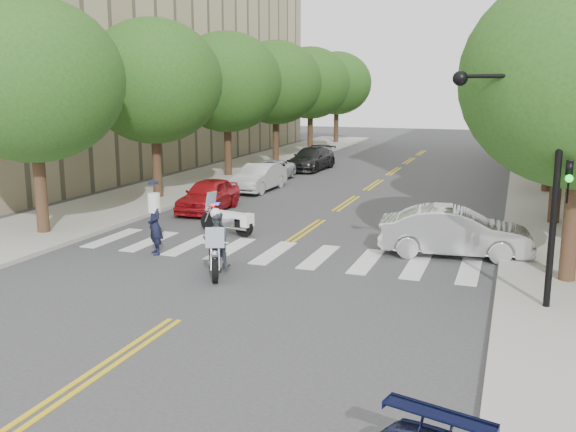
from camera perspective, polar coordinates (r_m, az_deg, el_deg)
The scene contains 24 objects.
ground at distance 15.42m, azimuth -10.02°, elevation -9.10°, with size 140.00×140.00×0.00m, color #38383A.
sidewalk_left at distance 38.71m, azimuth -6.25°, elevation 3.60°, with size 5.00×60.00×0.15m, color #9E9991.
sidewalk_right at distance 34.97m, azimuth 23.06°, elevation 1.88°, with size 5.00×60.00×0.15m, color #9E9991.
tree_l_0 at distance 24.49m, azimuth -21.80°, elevation 11.13°, with size 6.40×6.40×8.45m.
tree_l_1 at distance 30.98m, azimuth -11.86°, elevation 11.62°, with size 6.40×6.40×8.45m.
tree_l_2 at distance 38.05m, azimuth -5.47°, elevation 11.75°, with size 6.40×6.40×8.45m.
tree_l_3 at distance 45.42m, azimuth -1.11°, elevation 11.76°, with size 6.40×6.40×8.45m.
tree_l_4 at distance 52.98m, azimuth 2.02°, elevation 11.73°, with size 6.40×6.40×8.45m.
tree_l_5 at distance 60.65m, azimuth 4.36°, elevation 11.68°, with size 6.40×6.40×8.45m.
tree_r_1 at distance 26.53m, azimuth 23.39°, elevation 10.98°, with size 6.40×6.40×8.45m.
tree_r_2 at distance 34.52m, azimuth 22.61°, elevation 10.96°, with size 6.40×6.40×8.45m.
tree_r_3 at distance 42.51m, azimuth 22.12°, elevation 10.95°, with size 6.40×6.40×8.45m.
tree_r_4 at distance 50.51m, azimuth 21.78°, elevation 10.94°, with size 6.40×6.40×8.45m.
tree_r_5 at distance 58.51m, azimuth 21.54°, elevation 10.93°, with size 6.40×6.40×8.45m.
traffic_signal_pole at distance 16.08m, azimuth 21.20°, elevation 4.81°, with size 2.82×0.42×6.00m.
motorcycle_police at distance 18.72m, azimuth -6.38°, elevation -2.51°, with size 1.22×2.28×1.95m.
motorcycle_parked at distance 23.60m, azimuth -5.13°, elevation -0.39°, with size 2.32×0.91×1.51m.
officer_standing at distance 21.11m, azimuth -11.74°, elevation -0.80°, with size 0.70×0.46×1.93m, color black.
convertible at distance 21.18m, azimuth 14.62°, elevation -1.38°, with size 1.66×4.77×1.57m, color #B8B7BA.
parked_car_a at distance 28.03m, azimuth -7.09°, elevation 1.86°, with size 1.68×4.17×1.42m, color #AF121A.
parked_car_b at distance 33.27m, azimuth -2.59°, elevation 3.45°, with size 1.49×4.27×1.41m, color silver.
parked_car_c at distance 36.81m, azimuth -1.62°, elevation 4.06°, with size 1.96×4.25×1.18m, color silver.
parked_car_d at distance 41.60m, azimuth 2.07°, elevation 5.10°, with size 2.02×4.96×1.44m, color black.
parked_car_e at distance 46.89m, azimuth 2.99°, elevation 5.71°, with size 1.47×3.66×1.25m, color #AFAEB4.
Camera 1 is at (7.27, -12.49, 5.39)m, focal length 40.00 mm.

